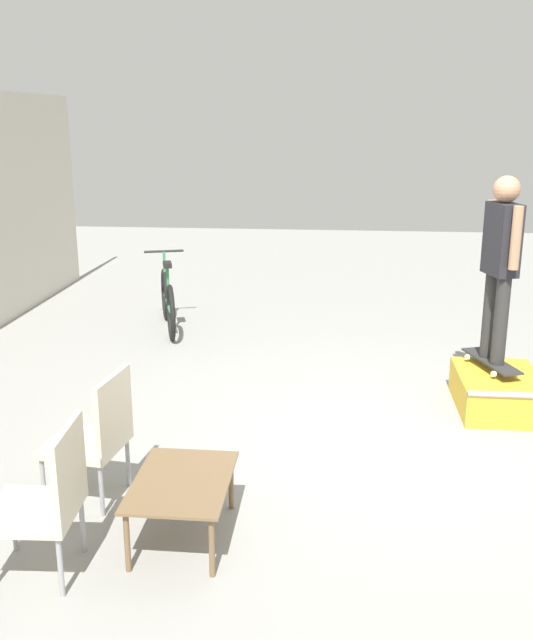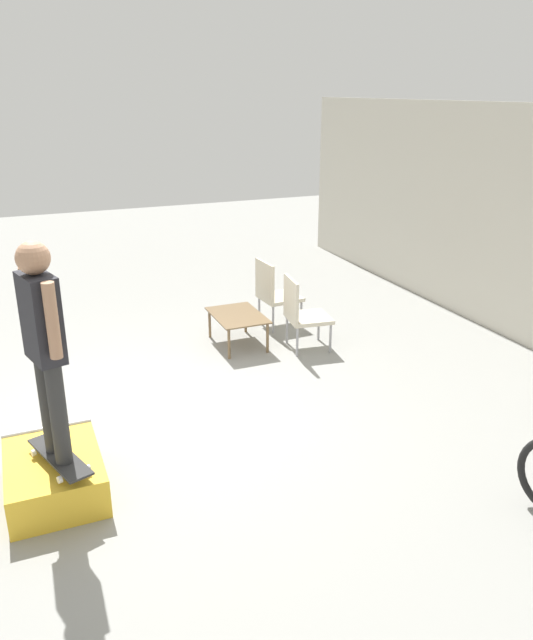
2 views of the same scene
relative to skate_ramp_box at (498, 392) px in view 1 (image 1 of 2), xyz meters
The scene contains 8 objects.
ground_plane 1.41m from the skate_ramp_box, 128.21° to the left, with size 24.00×24.00×0.00m, color gray.
skate_ramp_box is the anchor object (origin of this frame).
skateboard_on_ramp 0.30m from the skate_ramp_box, 20.27° to the left, with size 0.82×0.45×0.07m.
person_skater 1.29m from the skate_ramp_box, 20.27° to the left, with size 0.55×0.29×1.73m.
coffee_table 3.49m from the skate_ramp_box, 134.10° to the left, with size 0.88×0.62×0.42m.
patio_chair_left 4.31m from the skate_ramp_box, 131.84° to the left, with size 0.55×0.55×0.95m.
patio_chair_right 3.78m from the skate_ramp_box, 121.78° to the left, with size 0.58×0.58×0.95m.
bicycle 4.39m from the skate_ramp_box, 58.04° to the left, with size 1.64×0.66×0.97m.
Camera 1 is at (-5.60, 0.45, 2.65)m, focal length 40.00 mm.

